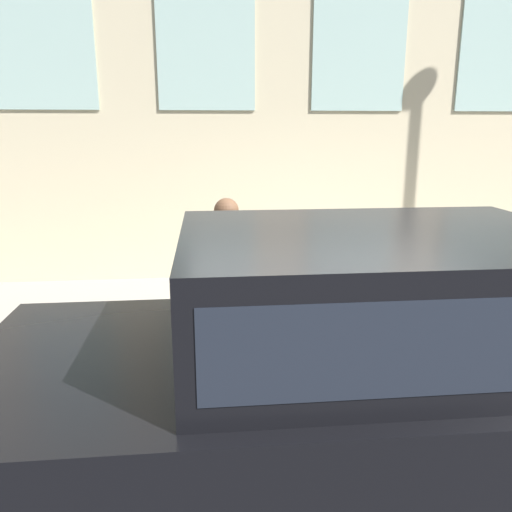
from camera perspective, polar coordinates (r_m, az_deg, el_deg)
ground_plane at (r=4.62m, az=8.78°, el=-14.63°), size 80.00×80.00×0.00m
sidewalk at (r=5.98m, az=5.08°, el=-6.92°), size 3.14×60.00×0.13m
building_facade at (r=7.41m, az=3.02°, el=25.25°), size 0.33×40.00×7.27m
fire_hydrant at (r=4.79m, az=3.37°, el=-7.11°), size 0.32×0.43×0.69m
person at (r=4.81m, az=-3.33°, el=-0.31°), size 0.36×0.24×1.47m
parked_car_black_near at (r=3.08m, az=13.34°, el=-10.72°), size 1.83×4.63×1.67m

